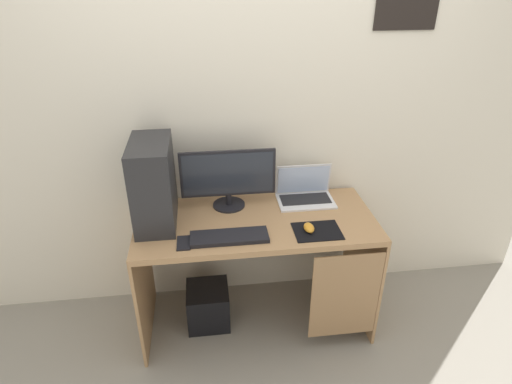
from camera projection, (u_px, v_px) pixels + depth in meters
name	position (u px, v px, depth m)	size (l,w,h in m)	color
ground_plane	(256.00, 317.00, 2.84)	(8.00, 8.00, 0.00)	gray
wall_back	(249.00, 111.00, 2.53)	(4.00, 0.05, 2.60)	beige
desk	(259.00, 243.00, 2.54)	(1.38, 0.63, 0.76)	#A37A51
pc_tower	(153.00, 184.00, 2.35)	(0.22, 0.41, 0.48)	#232326
monitor	(228.00, 178.00, 2.52)	(0.56, 0.20, 0.37)	black
laptop	(305.00, 194.00, 2.67)	(0.35, 0.22, 0.21)	silver
keyboard	(229.00, 237.00, 2.30)	(0.42, 0.14, 0.02)	black
mousepad	(317.00, 231.00, 2.36)	(0.26, 0.20, 0.01)	black
mouse_left	(309.00, 228.00, 2.36)	(0.06, 0.10, 0.03)	orange
cell_phone	(184.00, 243.00, 2.26)	(0.07, 0.13, 0.01)	black
subwoofer	(208.00, 305.00, 2.75)	(0.26, 0.26, 0.26)	black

